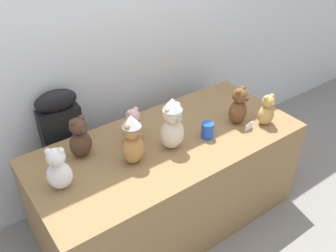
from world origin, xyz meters
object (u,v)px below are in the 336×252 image
object	(u,v)px
teddy_bear_cocoa	(80,138)
teddy_bear_cream	(172,124)
party_cup_blue	(207,130)
teddy_bear_blush	(134,126)
teddy_bear_chestnut	(238,107)
teddy_bear_caramel	(132,140)
teddy_bear_honey	(267,111)
teddy_bear_snow	(58,170)
instrument_case	(66,152)
display_table	(168,182)

from	to	relation	value
teddy_bear_cocoa	teddy_bear_cream	size ratio (longest dim) A/B	0.78
teddy_bear_cream	party_cup_blue	xyz separation A→B (m)	(0.25, -0.05, -0.12)
teddy_bear_blush	teddy_bear_chestnut	world-z (taller)	teddy_bear_chestnut
teddy_bear_cocoa	party_cup_blue	size ratio (longest dim) A/B	2.52
teddy_bear_chestnut	party_cup_blue	xyz separation A→B (m)	(-0.29, -0.02, -0.07)
teddy_bear_caramel	teddy_bear_honey	xyz separation A→B (m)	(0.95, -0.19, -0.05)
party_cup_blue	teddy_bear_caramel	bearing A→B (deg)	171.99
teddy_bear_caramel	teddy_bear_snow	xyz separation A→B (m)	(-0.44, 0.04, -0.03)
instrument_case	teddy_bear_cream	xyz separation A→B (m)	(0.50, -0.60, 0.38)
party_cup_blue	teddy_bear_chestnut	bearing A→B (deg)	2.99
teddy_bear_cream	party_cup_blue	world-z (taller)	teddy_bear_cream
display_table	teddy_bear_chestnut	distance (m)	0.72
display_table	teddy_bear_cream	world-z (taller)	teddy_bear_cream
teddy_bear_blush	teddy_bear_snow	bearing A→B (deg)	-177.32
teddy_bear_snow	instrument_case	bearing A→B (deg)	96.33
teddy_bear_snow	party_cup_blue	size ratio (longest dim) A/B	2.45
teddy_bear_chestnut	instrument_case	bearing A→B (deg)	130.74
instrument_case	teddy_bear_blush	bearing A→B (deg)	-45.87
teddy_bear_cream	teddy_bear_honey	bearing A→B (deg)	-19.66
teddy_bear_snow	teddy_bear_cream	distance (m)	0.72
party_cup_blue	teddy_bear_cocoa	bearing A→B (deg)	157.72
display_table	teddy_bear_cocoa	world-z (taller)	teddy_bear_cocoa
display_table	teddy_bear_cream	size ratio (longest dim) A/B	5.06
teddy_bear_cream	party_cup_blue	size ratio (longest dim) A/B	3.23
teddy_bear_honey	party_cup_blue	xyz separation A→B (m)	(-0.43, 0.11, -0.05)
teddy_bear_snow	party_cup_blue	bearing A→B (deg)	21.23
teddy_bear_caramel	teddy_bear_snow	distance (m)	0.44
teddy_bear_snow	teddy_bear_cream	xyz separation A→B (m)	(0.71, -0.06, 0.05)
teddy_bear_chestnut	teddy_bear_cream	world-z (taller)	teddy_bear_cream
teddy_bear_blush	instrument_case	bearing A→B (deg)	118.87
teddy_bear_caramel	teddy_bear_chestnut	xyz separation A→B (m)	(0.81, -0.06, -0.03)
teddy_bear_blush	teddy_bear_cocoa	distance (m)	0.35
teddy_bear_snow	teddy_bear_honey	bearing A→B (deg)	18.72
teddy_bear_blush	party_cup_blue	size ratio (longest dim) A/B	2.15
display_table	teddy_bear_cream	distance (m)	0.53
teddy_bear_blush	teddy_bear_cream	world-z (taller)	teddy_bear_cream
teddy_bear_chestnut	party_cup_blue	world-z (taller)	teddy_bear_chestnut
teddy_bear_blush	teddy_bear_chestnut	xyz separation A→B (m)	(0.69, -0.24, 0.02)
teddy_bear_honey	party_cup_blue	distance (m)	0.45
instrument_case	teddy_bear_cream	world-z (taller)	teddy_bear_cream
display_table	party_cup_blue	world-z (taller)	party_cup_blue
teddy_bear_honey	teddy_bear_cream	xyz separation A→B (m)	(-0.68, 0.17, 0.07)
teddy_bear_chestnut	teddy_bear_cocoa	distance (m)	1.08
teddy_bear_chestnut	teddy_bear_snow	size ratio (longest dim) A/B	1.01
teddy_bear_cocoa	party_cup_blue	bearing A→B (deg)	-35.17
teddy_bear_chestnut	teddy_bear_cream	size ratio (longest dim) A/B	0.77
teddy_bear_caramel	teddy_bear_chestnut	size ratio (longest dim) A/B	1.20
teddy_bear_honey	teddy_bear_cocoa	world-z (taller)	teddy_bear_cocoa
instrument_case	teddy_bear_caramel	xyz separation A→B (m)	(0.22, -0.58, 0.36)
display_table	teddy_bear_cream	bearing A→B (deg)	-100.75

